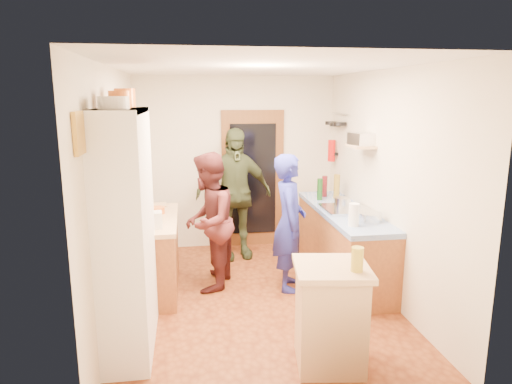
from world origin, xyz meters
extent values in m
cube|color=brown|center=(0.00, 0.00, -0.01)|extent=(3.00, 4.00, 0.02)
cube|color=silver|center=(0.00, 0.00, 2.61)|extent=(3.00, 4.00, 0.02)
cube|color=beige|center=(0.00, 2.01, 1.30)|extent=(3.00, 0.02, 2.60)
cube|color=beige|center=(0.00, -2.01, 1.30)|extent=(3.00, 0.02, 2.60)
cube|color=beige|center=(-1.51, 0.00, 1.30)|extent=(0.02, 4.00, 2.60)
cube|color=beige|center=(1.51, 0.00, 1.30)|extent=(0.02, 4.00, 2.60)
cube|color=brown|center=(0.25, 1.97, 1.05)|extent=(0.95, 0.06, 2.10)
cube|color=black|center=(0.25, 1.94, 1.05)|extent=(0.70, 0.02, 1.70)
cube|color=white|center=(-1.30, -0.80, 1.10)|extent=(0.40, 1.20, 2.20)
cube|color=white|center=(-1.30, -0.80, 2.18)|extent=(0.40, 1.14, 0.04)
cylinder|color=white|center=(-1.30, -1.11, 2.25)|extent=(0.24, 0.24, 0.10)
cylinder|color=orange|center=(-1.30, -0.76, 2.27)|extent=(0.19, 0.19, 0.15)
cylinder|color=orange|center=(-1.30, -0.39, 2.29)|extent=(0.19, 0.19, 0.17)
cube|color=#9D5A27|center=(-1.20, 0.45, 0.42)|extent=(0.60, 1.40, 0.85)
cube|color=tan|center=(-1.20, 0.45, 0.88)|extent=(0.64, 1.44, 0.05)
cube|color=white|center=(-1.15, 0.00, 0.99)|extent=(0.25, 0.18, 0.18)
cylinder|color=white|center=(-1.25, 0.34, 1.00)|extent=(0.17, 0.17, 0.19)
cylinder|color=orange|center=(-1.12, 0.62, 0.94)|extent=(0.20, 0.20, 0.08)
cube|color=tan|center=(-1.18, 1.02, 0.91)|extent=(0.32, 0.25, 0.02)
cube|color=#9D5A27|center=(1.20, 0.50, 0.42)|extent=(0.60, 2.20, 0.84)
cube|color=#1246AF|center=(1.20, 0.50, 0.87)|extent=(0.62, 2.22, 0.06)
cube|color=silver|center=(1.20, 0.41, 0.92)|extent=(0.55, 0.58, 0.04)
cylinder|color=silver|center=(1.15, 0.41, 1.00)|extent=(0.20, 0.20, 0.13)
cylinder|color=#143F14|center=(1.05, 1.06, 1.05)|extent=(0.08, 0.08, 0.30)
cylinder|color=#591419|center=(1.18, 1.26, 1.05)|extent=(0.09, 0.09, 0.30)
cylinder|color=olive|center=(1.31, 1.11, 1.07)|extent=(0.10, 0.10, 0.34)
cylinder|color=white|center=(1.05, -0.25, 1.03)|extent=(0.12, 0.12, 0.25)
cylinder|color=silver|center=(1.30, -0.11, 0.95)|extent=(0.34, 0.34, 0.10)
cube|color=tan|center=(0.43, -1.40, 0.43)|extent=(0.62, 0.62, 0.86)
cube|color=tan|center=(0.43, -1.40, 0.89)|extent=(0.70, 0.70, 0.05)
cube|color=white|center=(0.39, -1.35, 0.90)|extent=(0.39, 0.33, 0.02)
cylinder|color=#AD9E2D|center=(0.59, -1.55, 1.01)|extent=(0.11, 0.11, 0.20)
cylinder|color=silver|center=(1.46, 1.52, 2.05)|extent=(0.02, 0.65, 0.02)
cylinder|color=black|center=(1.40, 1.35, 1.92)|extent=(0.18, 0.18, 0.05)
cylinder|color=black|center=(1.40, 1.55, 1.90)|extent=(0.16, 0.16, 0.05)
cylinder|color=black|center=(1.40, 1.75, 1.91)|extent=(0.17, 0.17, 0.05)
cube|color=tan|center=(1.37, 0.45, 1.70)|extent=(0.26, 0.42, 0.03)
cube|color=silver|center=(1.37, 0.45, 1.79)|extent=(0.27, 0.33, 0.15)
cube|color=black|center=(1.47, 1.70, 1.45)|extent=(0.06, 0.10, 0.04)
cylinder|color=red|center=(1.41, 1.70, 1.50)|extent=(0.11, 0.11, 0.32)
cube|color=gold|center=(-1.48, -1.55, 2.05)|extent=(0.03, 0.25, 0.30)
imported|color=navy|center=(0.47, 0.23, 0.82)|extent=(0.49, 0.66, 1.65)
imported|color=#491D1D|center=(-0.47, 0.44, 0.83)|extent=(0.84, 0.96, 1.66)
imported|color=#303921|center=(-0.08, 1.44, 0.94)|extent=(1.16, 0.64, 1.88)
camera|label=1|loc=(-0.74, -4.88, 2.30)|focal=32.00mm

